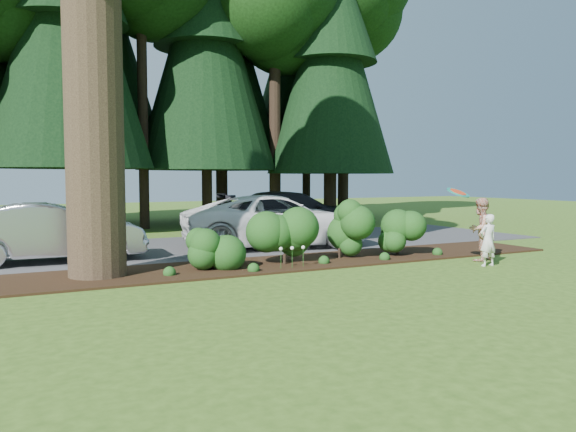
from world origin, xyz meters
The scene contains 12 objects.
ground centered at (0.00, 0.00, 0.00)m, with size 80.00×80.00×0.00m, color #325217.
mulch_bed centered at (0.00, 3.25, 0.03)m, with size 16.00×2.50×0.05m, color black.
driveway centered at (0.00, 7.50, 0.01)m, with size 22.00×6.00×0.03m, color #38383A.
shrub_row centered at (0.77, 3.14, 0.81)m, with size 6.53×1.60×1.61m.
lily_cluster centered at (-0.30, 2.40, 0.50)m, with size 0.69×0.09×0.57m.
tree_wall centered at (0.25, 16.38, 9.50)m, with size 25.66×12.15×17.09m.
car_silver_wagon centered at (-5.30, 6.15, 0.79)m, with size 1.61×4.60×1.52m, color #ACACB0.
car_white_suv centered at (1.18, 6.29, 0.84)m, with size 2.70×5.85×1.63m, color white.
car_dark_suv centered at (3.41, 9.40, 0.85)m, with size 2.29×5.62×1.63m, color black.
child centered at (4.27, 0.66, 0.65)m, with size 0.47×0.31×1.30m, color silver.
adult centered at (4.78, 1.41, 0.83)m, with size 0.81×0.63×1.67m, color #A83516.
frisbee centered at (3.49, 0.91, 1.84)m, with size 0.60×0.54×0.30m.
Camera 1 is at (-6.44, -9.38, 2.22)m, focal length 35.00 mm.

